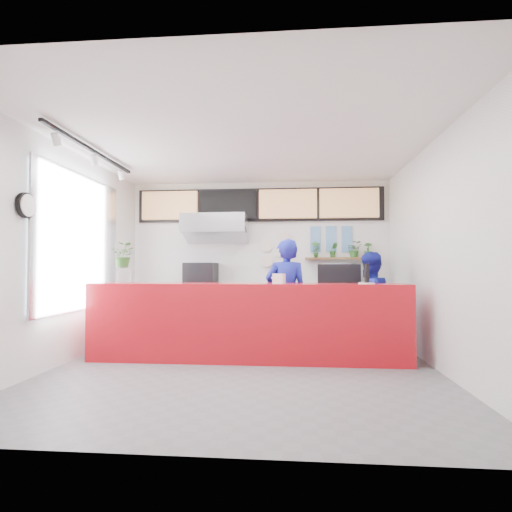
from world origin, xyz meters
The scene contains 46 objects.
floor centered at (0.00, 0.00, 0.00)m, with size 5.00×5.00×0.00m, color slate.
ceiling centered at (0.00, 0.00, 3.00)m, with size 5.00×5.00×0.00m, color silver.
wall_back centered at (0.00, 2.50, 1.50)m, with size 5.00×5.00×0.00m, color white.
wall_left centered at (-2.50, 0.00, 1.50)m, with size 5.00×5.00×0.00m, color white.
wall_right centered at (2.50, 0.00, 1.50)m, with size 5.00×5.00×0.00m, color white.
service_counter centered at (0.00, 0.40, 0.55)m, with size 4.50×0.60×1.10m, color #B90D17.
cream_band centered at (0.00, 2.49, 2.60)m, with size 5.00×0.02×0.80m, color beige.
prep_bench centered at (-0.80, 2.20, 0.45)m, with size 1.80×0.60×0.90m, color #B2B5BA.
panini_oven centered at (-1.08, 2.20, 1.16)m, with size 0.57×0.57×0.52m, color black.
extraction_hood centered at (-0.80, 2.15, 2.15)m, with size 1.20×0.70×0.35m, color #B2B5BA.
hood_lip centered at (-0.80, 2.15, 1.95)m, with size 1.20×0.70×0.08m, color #B2B5BA.
right_bench centered at (1.50, 2.20, 0.45)m, with size 1.80×0.60×0.90m, color #B2B5BA.
espresso_machine centered at (1.51, 2.20, 1.14)m, with size 0.76×0.54×0.49m, color black.
espresso_tray centered at (1.51, 2.20, 1.38)m, with size 0.55×0.38×0.05m, color #AFB1B6.
herb_shelf centered at (1.60, 2.40, 1.50)m, with size 1.40×0.18×0.04m, color brown.
menu_board_far_left centered at (-1.75, 2.38, 2.55)m, with size 1.10×0.10×0.55m, color tan.
menu_board_mid_left centered at (-0.59, 2.38, 2.55)m, with size 1.10×0.10×0.55m, color black.
menu_board_mid_right centered at (0.57, 2.38, 2.55)m, with size 1.10×0.10×0.55m, color tan.
menu_board_far_right centered at (1.73, 2.38, 2.55)m, with size 1.10×0.10×0.55m, color tan.
soffit centered at (0.00, 2.46, 2.55)m, with size 4.80×0.04×0.65m, color black.
window_pane centered at (-2.47, 0.30, 1.70)m, with size 0.04×2.20×1.90m, color silver.
window_frame centered at (-2.45, 0.30, 1.70)m, with size 0.03×2.30×2.00m, color #B2B5BA.
wall_clock_rim centered at (-2.46, -0.90, 2.05)m, with size 0.30×0.30×0.05m, color black.
wall_clock_face centered at (-2.43, -0.90, 2.05)m, with size 0.26×0.26×0.02m, color white.
track_rail centered at (-2.10, 0.00, 2.94)m, with size 0.05×2.40×0.04m, color black.
dec_plate_a centered at (0.15, 2.47, 1.75)m, with size 0.24×0.24×0.03m, color silver.
dec_plate_b centered at (0.45, 2.47, 1.65)m, with size 0.24×0.24×0.03m, color silver.
dec_plate_c centered at (0.15, 2.47, 1.45)m, with size 0.24×0.24×0.03m, color silver.
dec_plate_d centered at (0.50, 2.47, 1.90)m, with size 0.24×0.24×0.03m, color silver.
photo_frame_a centered at (1.10, 2.48, 2.00)m, with size 0.20×0.02×0.25m, color #598CBF.
photo_frame_b centered at (1.40, 2.48, 2.00)m, with size 0.20×0.02×0.25m, color #598CBF.
photo_frame_c centered at (1.70, 2.48, 2.00)m, with size 0.20×0.02×0.25m, color #598CBF.
photo_frame_d centered at (1.10, 2.48, 1.75)m, with size 0.20×0.02×0.25m, color #598CBF.
photo_frame_e centered at (1.40, 2.48, 1.75)m, with size 0.20×0.02×0.25m, color #598CBF.
photo_frame_f centered at (1.70, 2.48, 1.75)m, with size 0.20×0.02×0.25m, color #598CBF.
staff_center centered at (0.55, 0.87, 0.88)m, with size 0.64×0.42×1.76m, color navy.
staff_right centered at (1.84, 1.05, 0.78)m, with size 0.76×0.59×1.57m, color navy.
herb_a centered at (1.10, 2.40, 1.68)m, with size 0.17×0.11×0.32m, color #2B6423.
herb_b centered at (1.44, 2.40, 1.66)m, with size 0.16×0.13×0.28m, color #2B6423.
herb_c centered at (1.83, 2.40, 1.67)m, with size 0.27×0.24×0.30m, color #2B6423.
herb_d centered at (2.08, 2.40, 1.66)m, with size 0.16×0.14×0.28m, color #2B6423.
glass_vase centered at (-1.80, 0.33, 1.23)m, with size 0.21×0.21×0.25m, color silver.
basil_vase centered at (-1.80, 0.33, 1.50)m, with size 0.33×0.29×0.37m, color #2B6423.
napkin_holder centered at (0.45, 0.37, 1.17)m, with size 0.16×0.10×0.14m, color white.
white_plate centered at (1.67, 0.34, 1.11)m, with size 0.22×0.22×0.02m, color white.
pepper_mill centered at (1.67, 0.34, 1.25)m, with size 0.07×0.07×0.27m, color black.
Camera 1 is at (0.61, -5.28, 1.32)m, focal length 28.00 mm.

